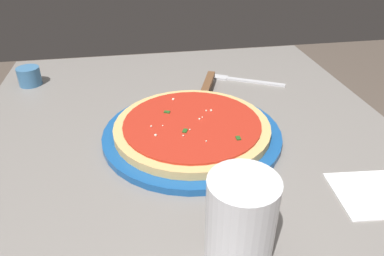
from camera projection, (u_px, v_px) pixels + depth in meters
restaurant_table at (186, 184)px, 0.80m from camera, size 0.86×0.93×0.73m
serving_plate at (192, 134)px, 0.71m from camera, size 0.35×0.35×0.01m
pizza at (192, 127)px, 0.70m from camera, size 0.30×0.30×0.02m
pizza_server at (205, 92)px, 0.84m from camera, size 0.12×0.22×0.01m
cup_tall_drink at (241, 220)px, 0.44m from camera, size 0.09×0.09×0.12m
cup_small_sauce at (29, 76)px, 0.91m from camera, size 0.06×0.06×0.05m
napkin_folded_right at (380, 193)px, 0.57m from camera, size 0.15×0.12×0.00m
fork at (244, 80)px, 0.93m from camera, size 0.17×0.10×0.00m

